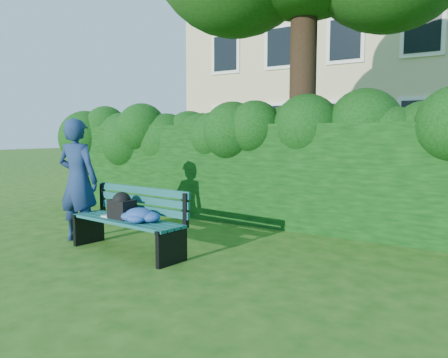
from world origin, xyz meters
The scene contains 5 objects.
ground centered at (0.00, 0.00, 0.00)m, with size 80.00×80.00×0.00m, color #1F4C11.
apartment_building centered at (0.00, 13.99, 6.00)m, with size 16.00×8.08×12.00m.
hedge centered at (0.00, 2.20, 0.90)m, with size 10.00×1.00×1.80m.
park_bench centered at (-0.68, -0.68, 0.50)m, with size 1.88×0.72×0.89m.
man_reading centered at (-1.85, -0.62, 0.93)m, with size 0.68×0.45×1.86m, color navy.
Camera 1 is at (3.58, -4.91, 1.63)m, focal length 35.00 mm.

